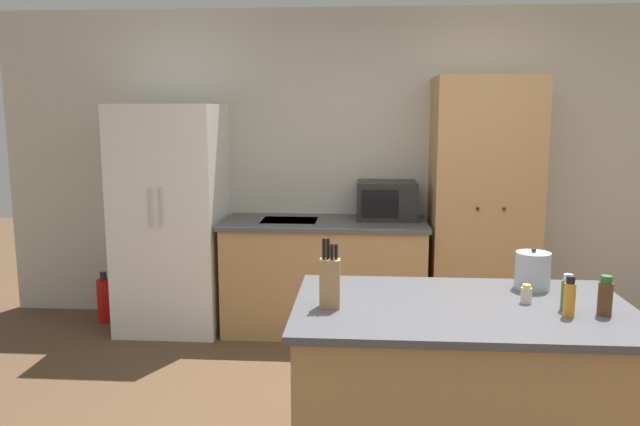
% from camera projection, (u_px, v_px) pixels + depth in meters
% --- Properties ---
extents(wall_back, '(7.20, 0.06, 2.60)m').
position_uv_depth(wall_back, '(423.00, 167.00, 5.22)').
color(wall_back, beige).
rests_on(wall_back, ground_plane).
extents(refrigerator, '(0.81, 0.75, 1.82)m').
position_uv_depth(refrigerator, '(172.00, 218.00, 5.04)').
color(refrigerator, white).
rests_on(refrigerator, ground_plane).
extents(back_counter, '(1.63, 0.72, 0.90)m').
position_uv_depth(back_counter, '(325.00, 275.00, 5.05)').
color(back_counter, tan).
rests_on(back_counter, ground_plane).
extents(pantry_cabinet, '(0.80, 0.64, 2.02)m').
position_uv_depth(pantry_cabinet, '(483.00, 208.00, 4.90)').
color(pantry_cabinet, tan).
rests_on(pantry_cabinet, ground_plane).
extents(kitchen_island, '(1.55, 0.96, 0.88)m').
position_uv_depth(kitchen_island, '(459.00, 394.00, 2.93)').
color(kitchen_island, tan).
rests_on(kitchen_island, ground_plane).
extents(microwave, '(0.48, 0.40, 0.30)m').
position_uv_depth(microwave, '(386.00, 200.00, 5.04)').
color(microwave, '#232326').
rests_on(microwave, back_counter).
extents(knife_block, '(0.09, 0.06, 0.32)m').
position_uv_depth(knife_block, '(330.00, 282.00, 2.80)').
color(knife_block, tan).
rests_on(knife_block, kitchen_island).
extents(spice_bottle_tall_dark, '(0.05, 0.05, 0.09)m').
position_uv_depth(spice_bottle_tall_dark, '(526.00, 294.00, 2.88)').
color(spice_bottle_tall_dark, beige).
rests_on(spice_bottle_tall_dark, kitchen_island).
extents(spice_bottle_short_red, '(0.06, 0.06, 0.18)m').
position_uv_depth(spice_bottle_short_red, '(605.00, 297.00, 2.70)').
color(spice_bottle_short_red, '#563319').
rests_on(spice_bottle_short_red, kitchen_island).
extents(spice_bottle_amber_oil, '(0.05, 0.05, 0.18)m').
position_uv_depth(spice_bottle_amber_oil, '(570.00, 298.00, 2.69)').
color(spice_bottle_amber_oil, orange).
rests_on(spice_bottle_amber_oil, kitchen_island).
extents(spice_bottle_green_herb, '(0.05, 0.05, 0.16)m').
position_uv_depth(spice_bottle_green_herb, '(567.00, 293.00, 2.78)').
color(spice_bottle_green_herb, '#337033').
rests_on(spice_bottle_green_herb, kitchen_island).
extents(kettle, '(0.17, 0.17, 0.21)m').
position_uv_depth(kettle, '(533.00, 270.00, 3.12)').
color(kettle, '#B2B5B7').
rests_on(kettle, kitchen_island).
extents(fire_extinguisher, '(0.12, 0.12, 0.43)m').
position_uv_depth(fire_extinguisher, '(105.00, 300.00, 5.26)').
color(fire_extinguisher, red).
rests_on(fire_extinguisher, ground_plane).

